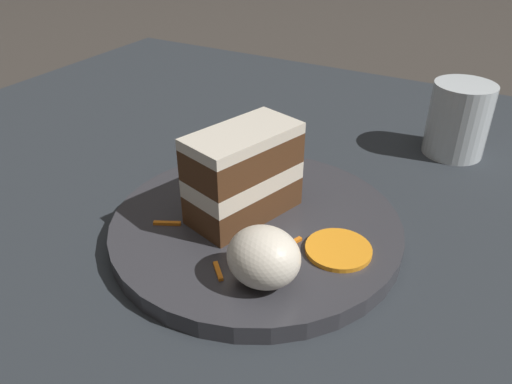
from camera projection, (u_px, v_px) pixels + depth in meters
ground_plane at (192, 267)px, 0.49m from camera, size 6.00×6.00×0.00m
dining_table at (191, 257)px, 0.48m from camera, size 1.07×1.17×0.02m
plate at (256, 227)px, 0.49m from camera, size 0.28×0.28×0.02m
cake_slice at (243, 174)px, 0.47m from camera, size 0.08×0.12×0.09m
cream_dollop at (264, 257)px, 0.39m from camera, size 0.06×0.05×0.05m
orange_garnish at (338, 249)px, 0.44m from camera, size 0.06×0.06×0.00m
carrot_shreds_scatter at (240, 230)px, 0.47m from camera, size 0.14×0.19×0.00m
drinking_glass at (457, 124)px, 0.62m from camera, size 0.07×0.07×0.09m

